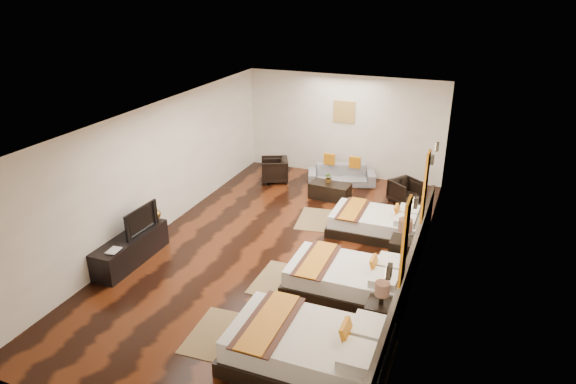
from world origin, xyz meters
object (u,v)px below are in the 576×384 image
at_px(armchair_left, 274,170).
at_px(table_plant, 329,178).
at_px(bed_mid, 347,278).
at_px(armchair_right, 405,191).
at_px(coffee_table, 330,191).
at_px(sofa, 341,175).
at_px(nightstand_a, 380,313).
at_px(figurine, 153,212).
at_px(tv_console, 131,249).
at_px(bed_far, 376,223).
at_px(nightstand_b, 403,249).
at_px(bed_near, 310,349).
at_px(book, 109,250).
at_px(tv, 138,219).

height_order(armchair_left, table_plant, table_plant).
height_order(bed_mid, table_plant, bed_mid).
distance_m(armchair_right, coffee_table, 1.85).
xyz_separation_m(sofa, armchair_left, (-1.76, -0.47, 0.07)).
bearing_deg(bed_mid, nightstand_a, -47.75).
bearing_deg(figurine, nightstand_a, -12.49).
distance_m(tv_console, armchair_left, 5.05).
height_order(bed_far, nightstand_b, nightstand_b).
relative_size(bed_near, table_plant, 8.84).
bearing_deg(armchair_left, bed_near, 2.10).
height_order(nightstand_b, tv_console, nightstand_b).
bearing_deg(table_plant, bed_near, -75.27).
xyz_separation_m(figurine, armchair_left, (0.94, 4.16, -0.39)).
distance_m(armchair_left, armchair_right, 3.56).
bearing_deg(bed_far, armchair_left, 147.82).
relative_size(figurine, sofa, 0.18).
xyz_separation_m(armchair_left, coffee_table, (1.76, -0.58, -0.13)).
distance_m(armchair_left, coffee_table, 1.86).
bearing_deg(bed_mid, tv_console, -172.83).
bearing_deg(table_plant, book, -117.71).
bearing_deg(nightstand_b, bed_near, -102.78).
distance_m(bed_far, armchair_left, 3.84).
distance_m(bed_far, coffee_table, 2.09).
bearing_deg(book, figurine, 90.00).
bearing_deg(nightstand_b, figurine, -168.44).
bearing_deg(nightstand_a, tv, 173.70).
xyz_separation_m(tv_console, sofa, (2.70, 5.43, -0.02)).
bearing_deg(book, armchair_right, 50.18).
bearing_deg(sofa, bed_near, -96.74).
xyz_separation_m(sofa, table_plant, (-0.06, -0.99, 0.27)).
distance_m(coffee_table, table_plant, 0.34).
height_order(bed_mid, bed_far, bed_mid).
distance_m(nightstand_a, tv_console, 4.95).
distance_m(bed_near, coffee_table, 6.05).
relative_size(bed_near, tv_console, 1.29).
bearing_deg(table_plant, tv, -121.69).
bearing_deg(sofa, figurine, -139.23).
bearing_deg(bed_near, figurine, 151.53).
distance_m(tv, coffee_table, 4.95).
relative_size(tv_console, armchair_left, 2.50).
distance_m(tv_console, coffee_table, 5.15).
relative_size(nightstand_b, sofa, 0.55).
distance_m(bed_far, nightstand_b, 1.34).
bearing_deg(bed_near, table_plant, 104.73).
bearing_deg(bed_near, armchair_right, 87.27).
height_order(armchair_left, coffee_table, armchair_left).
height_order(nightstand_b, book, nightstand_b).
relative_size(bed_far, armchair_left, 2.68).
distance_m(sofa, coffee_table, 1.05).
distance_m(bed_near, bed_far, 4.40).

